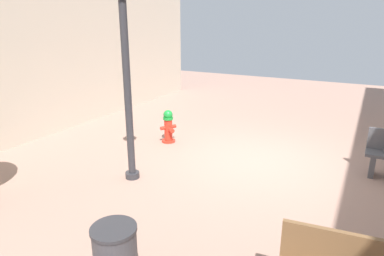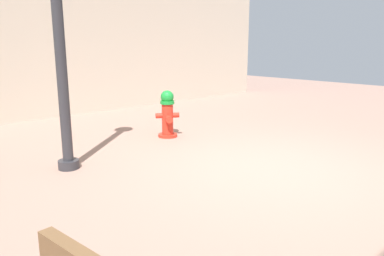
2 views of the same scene
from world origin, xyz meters
TOP-DOWN VIEW (x-y plane):
  - ground_plane at (0.00, 0.00)m, footprint 23.40×23.40m
  - fire_hydrant at (2.43, -0.13)m, footprint 0.40×0.41m

SIDE VIEW (x-z plane):
  - ground_plane at x=0.00m, z-range 0.00..0.00m
  - fire_hydrant at x=2.43m, z-range 0.00..0.85m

